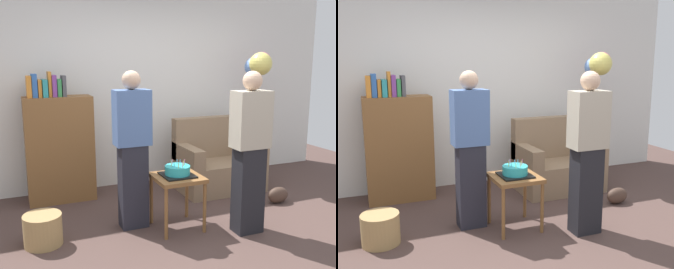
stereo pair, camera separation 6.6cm
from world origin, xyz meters
The scene contains 11 objects.
ground_plane centered at (0.00, 0.00, 0.00)m, with size 8.00×8.00×0.00m, color #4C3833.
wall_back centered at (0.00, 2.05, 1.35)m, with size 6.00×0.10×2.70m, color silver.
couch centered at (0.84, 1.33, 0.34)m, with size 1.10×0.70×0.96m.
bookshelf centered at (-1.19, 1.69, 0.69)m, with size 0.80×0.36×1.60m.
side_table centered at (-0.18, 0.39, 0.48)m, with size 0.48×0.48×0.56m.
birthday_cake centered at (-0.18, 0.39, 0.61)m, with size 0.32×0.32×0.17m.
person_blowing_candles centered at (-0.58, 0.60, 0.83)m, with size 0.36×0.22×1.63m.
person_holding_cake centered at (0.45, 0.03, 0.83)m, with size 0.36×0.22×1.63m.
wicker_basket centered at (-1.51, 0.52, 0.15)m, with size 0.36×0.36×0.30m, color #A88451.
handbag centered at (1.25, 0.55, 0.10)m, with size 0.28×0.14×0.20m, color #473328.
balloon_bunch centered at (1.48, 1.37, 1.67)m, with size 0.41×0.44×1.84m.
Camera 1 is at (-1.71, -3.05, 1.73)m, focal length 40.90 mm.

